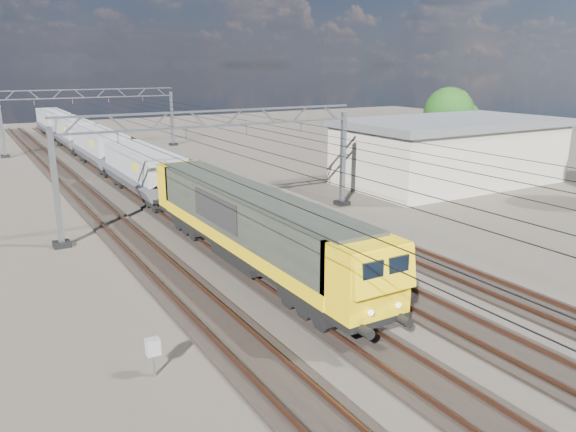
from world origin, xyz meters
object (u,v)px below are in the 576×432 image
hopper_wagon_fourth (53,121)px  trackside_cabinet (153,348)px  hopper_wagon_mid (100,146)px  industrial_shed (449,151)px  hopper_wagon_lead (143,168)px  catenary_gantry_mid (218,162)px  catenary_gantry_far (92,117)px  tree_far (452,114)px  hopper_wagon_third (72,131)px  locomotive (249,222)px

hopper_wagon_fourth → trackside_cabinet: (-7.20, -67.78, -1.23)m
hopper_wagon_mid → industrial_shed: (24.00, -21.72, 0.49)m
hopper_wagon_lead → hopper_wagon_mid: 14.20m
catenary_gantry_mid → hopper_wagon_fourth: bearing=92.2°
catenary_gantry_mid → catenary_gantry_far: (0.00, 36.00, 0.00)m
trackside_cabinet → catenary_gantry_mid: bearing=62.1°
trackside_cabinet → tree_far: 47.16m
trackside_cabinet → industrial_shed: bearing=32.0°
hopper_wagon_lead → hopper_wagon_third: bearing=90.0°
hopper_wagon_lead → tree_far: (32.32, 0.27, 2.61)m
industrial_shed → tree_far: 11.59m
hopper_wagon_third → tree_far: size_ratio=1.71×
catenary_gantry_far → industrial_shed: bearing=-57.1°
hopper_wagon_fourth → locomotive: bearing=-90.0°
catenary_gantry_far → tree_far: (30.32, -26.21, 0.94)m
locomotive → industrial_shed: size_ratio=1.13×
hopper_wagon_mid → hopper_wagon_fourth: 28.40m
trackside_cabinet → industrial_shed: 35.90m
industrial_shed → hopper_wagon_mid: bearing=137.9°
catenary_gantry_far → locomotive: bearing=-92.6°
tree_far → catenary_gantry_far: bearing=139.2°
tree_far → hopper_wagon_third: bearing=139.0°
catenary_gantry_far → catenary_gantry_mid: bearing=-90.0°
hopper_wagon_lead → hopper_wagon_third: (0.00, 28.40, 0.00)m
catenary_gantry_mid → hopper_wagon_mid: (-2.00, 23.72, -1.67)m
catenary_gantry_mid → hopper_wagon_third: 38.01m
catenary_gantry_far → locomotive: 44.25m
catenary_gantry_mid → locomotive: size_ratio=0.94×
catenary_gantry_mid → locomotive: catenary_gantry_mid is taller
hopper_wagon_third → industrial_shed: size_ratio=0.70×
hopper_wagon_mid → trackside_cabinet: bearing=-100.4°
catenary_gantry_mid → tree_far: tree_far is taller
industrial_shed → hopper_wagon_third: bearing=123.8°
hopper_wagon_fourth → trackside_cabinet: 68.17m
locomotive → tree_far: (32.32, 17.97, 2.52)m
catenary_gantry_far → industrial_shed: catenary_gantry_far is taller
catenary_gantry_far → trackside_cabinet: (-9.20, -51.66, -2.90)m
catenary_gantry_mid → hopper_wagon_fourth: 52.18m
hopper_wagon_third → industrial_shed: 43.20m
hopper_wagon_lead → hopper_wagon_fourth: bearing=90.0°
industrial_shed → catenary_gantry_mid: bearing=-174.8°
catenary_gantry_far → hopper_wagon_lead: bearing=-94.3°
catenary_gantry_far → hopper_wagon_fourth: 16.33m
catenary_gantry_far → hopper_wagon_lead: catenary_gantry_far is taller
hopper_wagon_mid → industrial_shed: size_ratio=0.70×
catenary_gantry_mid → hopper_wagon_lead: (-2.00, 9.52, -1.67)m
hopper_wagon_mid → tree_far: bearing=-23.3°
catenary_gantry_far → hopper_wagon_fourth: size_ratio=1.53×
hopper_wagon_third → tree_far: (32.32, -28.13, 2.61)m
hopper_wagon_mid → hopper_wagon_fourth: bearing=90.0°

